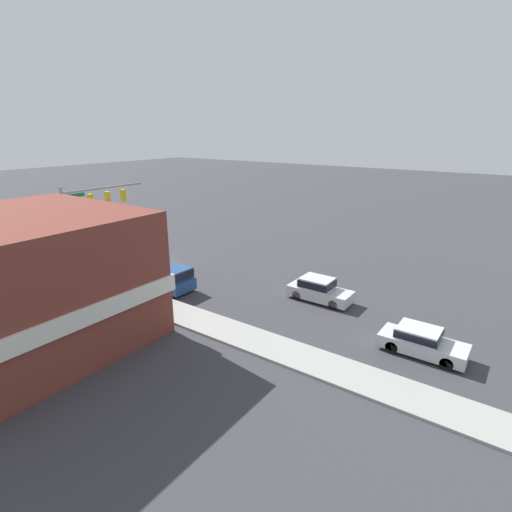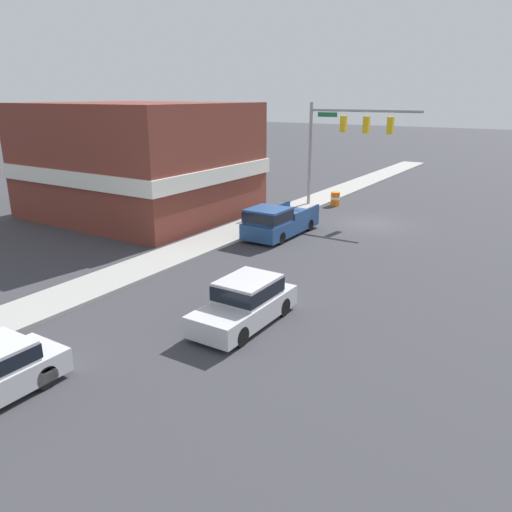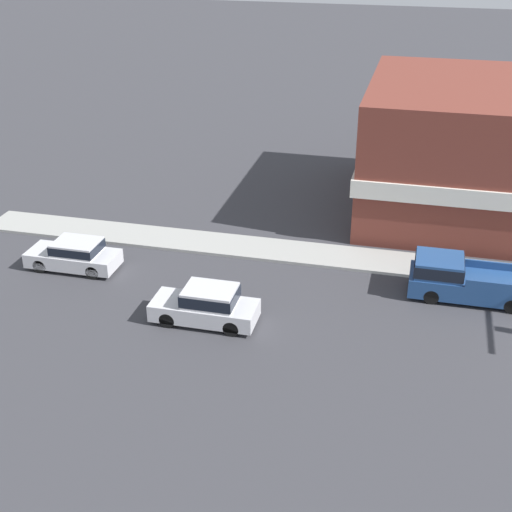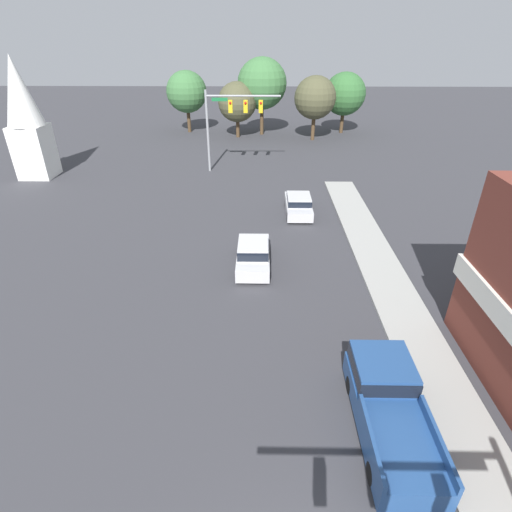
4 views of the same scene
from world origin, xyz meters
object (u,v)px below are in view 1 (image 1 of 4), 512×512
Objects in this scene: car_oncoming at (421,341)px; pickup_truck_parked at (165,277)px; car_lead at (319,289)px; construction_barrel at (84,261)px.

pickup_truck_parked reaches higher than car_oncoming.
car_lead is 0.82× the size of pickup_truck_parked.
pickup_truck_parked is 5.53× the size of construction_barrel.
car_lead is at bearing 105.27° from construction_barrel.
car_oncoming is 4.44× the size of construction_barrel.
car_lead is 11.19m from pickup_truck_parked.
pickup_truck_parked reaches higher than car_lead.
car_lead is at bearing 114.74° from pickup_truck_parked.
car_oncoming is at bearing 94.73° from construction_barrel.
pickup_truck_parked is (4.68, -10.17, 0.06)m from car_lead.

